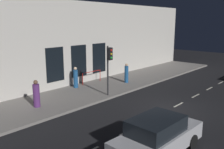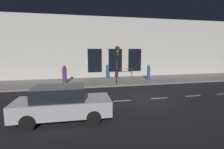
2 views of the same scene
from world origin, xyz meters
name	(u,v)px [view 1 (image 1 of 2)]	position (x,y,z in m)	size (l,w,h in m)	color
ground_plane	(171,109)	(0.00, 0.00, 0.00)	(60.00, 60.00, 0.00)	black
sidewalk	(98,89)	(6.25, 0.00, 0.07)	(4.50, 32.00, 0.15)	gray
building_facade	(76,44)	(8.80, 0.00, 3.40)	(0.65, 32.00, 6.81)	beige
lane_centre_line	(178,105)	(0.00, -1.00, 0.00)	(0.12, 27.20, 0.01)	beige
traffic_light	(109,60)	(4.34, 0.83, 2.64)	(0.46, 0.32, 3.44)	#2D2D30
parked_car_1	(158,136)	(-2.18, 5.07, 0.79)	(1.91, 4.33, 1.58)	#B7B7BC
pedestrian_0	(76,78)	(7.69, 1.05, 0.91)	(0.47, 0.47, 1.63)	#1E5189
pedestrian_1	(36,95)	(6.00, 5.47, 0.91)	(0.50, 0.50, 1.66)	#5B2D70
pedestrian_2	(126,74)	(5.78, -2.87, 0.91)	(0.39, 0.39, 1.63)	#1E5189
red_railing	(92,74)	(7.87, -0.82, 0.87)	(0.05, 2.05, 0.97)	red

